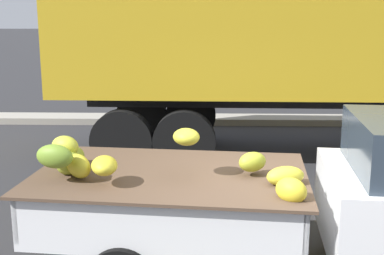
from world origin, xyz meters
name	(u,v)px	position (x,y,z in m)	size (l,w,h in m)	color
curb_strip	(237,120)	(0.00, 8.03, 0.08)	(80.00, 0.80, 0.16)	gray
pickup_truck	(361,200)	(0.73, 0.20, 0.88)	(4.98, 2.20, 1.70)	white
semi_trailer	(380,22)	(2.39, 5.00, 2.54)	(12.04, 2.79, 3.95)	gold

